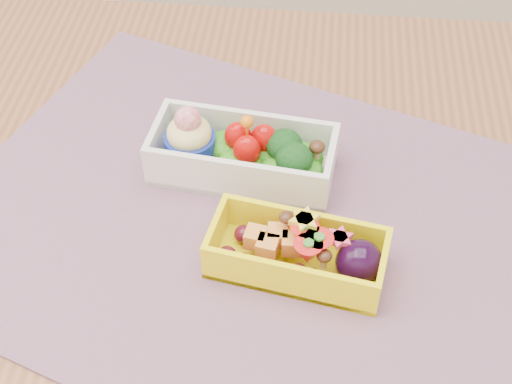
# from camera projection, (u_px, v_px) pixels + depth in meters

# --- Properties ---
(table) EXTENTS (1.20, 0.80, 0.75)m
(table) POSITION_uv_depth(u_px,v_px,m) (273.00, 313.00, 0.74)
(table) COLOR brown
(table) RESTS_ON ground
(placemat) EXTENTS (0.67, 0.59, 0.00)m
(placemat) POSITION_uv_depth(u_px,v_px,m) (248.00, 223.00, 0.69)
(placemat) COLOR gray
(placemat) RESTS_ON table
(bento_white) EXTENTS (0.19, 0.10, 0.07)m
(bento_white) POSITION_uv_depth(u_px,v_px,m) (242.00, 154.00, 0.72)
(bento_white) COLOR silver
(bento_white) RESTS_ON placemat
(bento_yellow) EXTENTS (0.16, 0.09, 0.05)m
(bento_yellow) POSITION_uv_depth(u_px,v_px,m) (301.00, 253.00, 0.64)
(bento_yellow) COLOR yellow
(bento_yellow) RESTS_ON placemat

